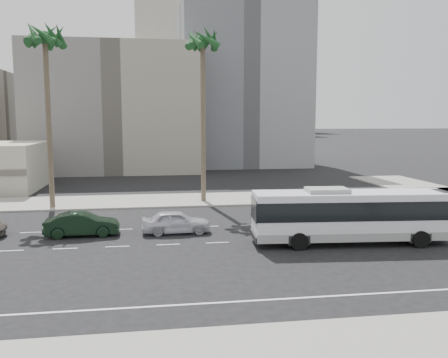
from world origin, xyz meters
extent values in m
plane|color=black|center=(0.00, 0.00, 0.00)|extent=(700.00, 700.00, 0.00)
cube|color=gray|center=(0.00, 15.50, 0.07)|extent=(120.00, 7.00, 0.15)
cube|color=gray|center=(-12.00, 45.00, 9.00)|extent=(24.00, 18.00, 18.00)
cube|color=slate|center=(8.00, 52.00, 13.00)|extent=(20.00, 20.00, 26.00)
cube|color=beige|center=(-2.00, 250.00, 22.00)|extent=(42.00, 42.00, 44.00)
cube|color=beige|center=(-2.00, 250.00, 60.00)|extent=(26.00, 26.00, 32.00)
cube|color=slate|center=(45.00, 230.00, 35.00)|extent=(26.00, 26.00, 70.00)
cube|color=slate|center=(70.00, 260.00, 30.00)|extent=(22.00, 22.00, 60.00)
cube|color=silver|center=(5.05, -1.29, 1.84)|extent=(12.04, 3.53, 2.66)
cube|color=black|center=(5.05, -1.29, 2.20)|extent=(12.10, 3.60, 1.13)
cube|color=gray|center=(5.05, -1.29, 0.67)|extent=(12.06, 3.57, 0.51)
cube|color=gray|center=(3.51, -1.29, 3.27)|extent=(2.58, 1.82, 0.31)
cube|color=#262628|center=(10.68, -1.29, 3.02)|extent=(0.76, 1.88, 0.31)
cylinder|color=black|center=(8.83, -2.60, 0.51)|extent=(1.02, 0.31, 1.02)
cylinder|color=black|center=(8.83, 0.02, 0.51)|extent=(1.02, 0.31, 1.02)
cylinder|color=black|center=(1.57, -2.60, 0.51)|extent=(1.02, 0.31, 1.02)
cylinder|color=black|center=(1.57, 0.02, 0.51)|extent=(1.02, 0.31, 1.02)
imported|color=silver|center=(-5.36, 2.92, 0.77)|extent=(1.87, 4.55, 1.54)
imported|color=black|center=(-11.44, 3.07, 0.77)|extent=(1.78, 4.75, 1.55)
cylinder|color=brown|center=(-2.29, 14.41, 7.06)|extent=(0.39, 0.39, 14.13)
cylinder|color=brown|center=(-15.32, 13.21, 6.97)|extent=(0.44, 0.44, 13.93)
camera|label=1|loc=(-6.83, -27.99, 7.51)|focal=37.88mm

